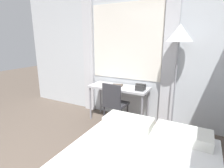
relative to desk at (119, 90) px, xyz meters
The scene contains 6 objects.
wall_back_with_window 0.76m from the desk, 105.03° to the left, with size 5.23×0.13×2.70m.
desk is the anchor object (origin of this frame).
desk_chair 0.29m from the desk, 85.46° to the right, with size 0.42×0.42×0.86m.
standing_lamp 1.45m from the desk, ahead, with size 0.42×0.42×1.89m.
telephone 0.49m from the desk, ahead, with size 0.18×0.17×0.12m.
book 0.11m from the desk, 137.33° to the left, with size 0.24×0.19×0.02m.
Camera 1 is at (1.56, -0.09, 1.66)m, focal length 28.00 mm.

